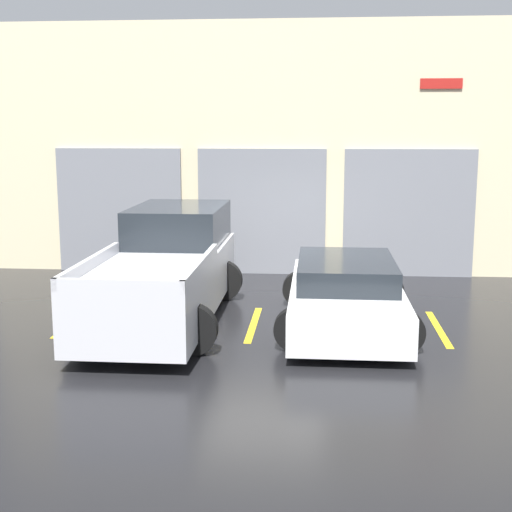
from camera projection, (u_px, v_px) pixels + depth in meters
The scene contains 7 objects.
ground_plane at pixel (260, 305), 13.50m from camera, with size 28.00×28.00×0.00m, color black.
shophouse_building at pixel (271, 152), 16.22m from camera, with size 13.38×0.68×5.64m.
pickup_truck at pixel (167, 270), 12.47m from camera, with size 2.36×5.51×1.85m.
sedan_white at pixel (346, 294), 11.98m from camera, with size 2.26×4.39×1.14m.
parking_stripe_far_left at pixel (76, 320), 12.45m from camera, with size 0.12×2.20×0.01m, color gold.
parking_stripe_left at pixel (253, 324), 12.18m from camera, with size 0.12×2.20×0.01m, color gold.
parking_stripe_centre at pixel (439, 329), 11.92m from camera, with size 0.12×2.20×0.01m, color gold.
Camera 1 is at (1.06, -13.07, 3.34)m, focal length 50.00 mm.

